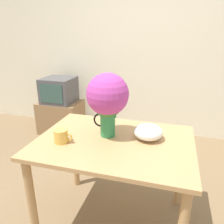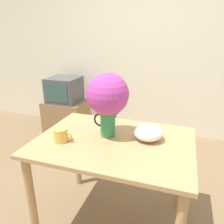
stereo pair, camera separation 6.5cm
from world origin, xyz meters
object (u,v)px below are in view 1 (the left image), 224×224
at_px(flower_vase, 107,98).
at_px(coffee_mug, 61,136).
at_px(white_bowl, 148,132).
at_px(tv_set, 59,90).

relative_size(flower_vase, coffee_mug, 3.48).
xyz_separation_m(coffee_mug, white_bowl, (0.60, 0.23, 0.01)).
bearing_deg(white_bowl, tv_set, 137.14).
relative_size(white_bowl, tv_set, 0.47).
distance_m(coffee_mug, tv_set, 1.94).
bearing_deg(white_bowl, flower_vase, -173.68).
xyz_separation_m(white_bowl, tv_set, (-1.56, 1.45, -0.14)).
relative_size(flower_vase, white_bowl, 2.25).
height_order(flower_vase, white_bowl, flower_vase).
bearing_deg(tv_set, flower_vase, -49.81).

